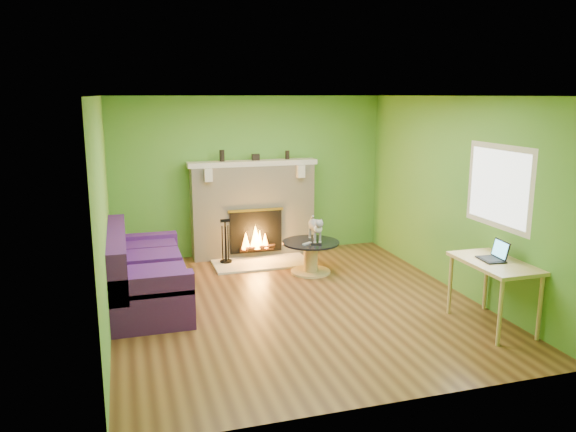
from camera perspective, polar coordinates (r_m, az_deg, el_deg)
The scene contains 22 objects.
floor at distance 7.26m, azimuth 0.74°, elevation -8.87°, with size 5.00×5.00×0.00m, color #533017.
ceiling at distance 6.77m, azimuth 0.80°, elevation 12.11°, with size 5.00×5.00×0.00m, color white.
wall_back at distance 9.28m, azimuth -3.86°, elevation 4.06°, with size 5.00×5.00×0.00m, color #519831.
wall_front at distance 4.64m, azimuth 10.05°, elevation -4.41°, with size 5.00×5.00×0.00m, color #519831.
wall_left at distance 6.60m, azimuth -18.22°, elevation 0.12°, with size 5.00×5.00×0.00m, color #519831.
wall_right at distance 7.86m, azimuth 16.63°, elevation 2.09°, with size 5.00×5.00×0.00m, color #519831.
window_frame at distance 7.09m, azimuth 20.63°, elevation 2.81°, with size 1.20×1.20×0.00m, color silver.
window_pane at distance 7.09m, azimuth 20.58°, elevation 2.81°, with size 1.06×1.06×0.00m, color white.
fireplace at distance 9.20m, azimuth -3.56°, elevation 0.65°, with size 2.10×0.46×1.58m.
hearth at distance 8.90m, azimuth -2.74°, elevation -4.77°, with size 1.50×0.75×0.03m, color beige.
mantel at distance 9.05m, azimuth -3.59°, elevation 5.39°, with size 2.10×0.28×0.08m, color beige.
sofa at distance 7.42m, azimuth -14.59°, elevation -5.79°, with size 0.96×2.13×0.96m.
coffee_table at distance 8.39m, azimuth 2.32°, elevation -3.96°, with size 0.85×0.85×0.48m.
desk at distance 6.78m, azimuth 20.25°, elevation -5.11°, with size 0.61×1.05×0.77m.
cat at distance 8.36m, azimuth 2.75°, elevation -1.23°, with size 0.22×0.61×0.38m, color slate, non-canonical shape.
remote_silver at distance 8.19m, azimuth 1.94°, elevation -2.81°, with size 0.17×0.04×0.02m, color #98989A.
remote_black at distance 8.17m, azimuth 2.87°, elevation -2.86°, with size 0.16×0.04×0.02m, color black.
laptop at distance 6.75m, azimuth 19.99°, elevation -3.33°, with size 0.27×0.30×0.23m, color black, non-canonical shape.
fire_tools at distance 8.83m, azimuth -6.36°, elevation -2.50°, with size 0.19×0.19×0.70m, color black, non-canonical shape.
mantel_vase_left at distance 8.97m, azimuth -6.72°, elevation 6.10°, with size 0.08×0.08×0.18m, color black.
mantel_vase_right at distance 9.22m, azimuth -0.07°, elevation 6.23°, with size 0.07×0.07×0.14m, color black.
mantel_box at distance 9.09m, azimuth -3.30°, elevation 5.99°, with size 0.12×0.08×0.10m, color black.
Camera 1 is at (-2.03, -6.46, 2.61)m, focal length 35.00 mm.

